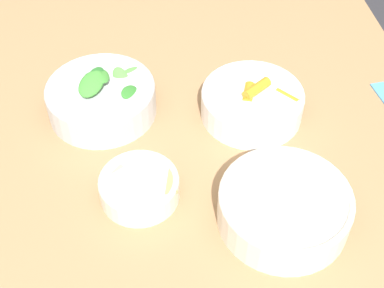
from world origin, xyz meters
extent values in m
cube|color=#99724C|center=(0.00, 0.00, 0.75)|extent=(1.20, 1.04, 0.03)
cube|color=olive|center=(-0.54, 0.46, 0.37)|extent=(0.06, 0.06, 0.74)
cylinder|color=white|center=(-0.12, 0.18, 0.79)|extent=(0.18, 0.18, 0.05)
torus|color=white|center=(-0.12, 0.18, 0.82)|extent=(0.18, 0.18, 0.01)
cylinder|color=orange|center=(-0.11, 0.17, 0.80)|extent=(0.02, 0.05, 0.02)
cylinder|color=orange|center=(-0.13, 0.18, 0.81)|extent=(0.05, 0.04, 0.02)
cylinder|color=orange|center=(-0.11, 0.24, 0.81)|extent=(0.05, 0.05, 0.02)
cylinder|color=orange|center=(-0.13, 0.19, 0.82)|extent=(0.05, 0.06, 0.02)
cylinder|color=silver|center=(-0.16, -0.08, 0.79)|extent=(0.19, 0.19, 0.06)
torus|color=silver|center=(-0.16, -0.08, 0.82)|extent=(0.19, 0.19, 0.01)
ellipsoid|color=#4C933D|center=(-0.20, -0.02, 0.81)|extent=(0.06, 0.07, 0.03)
ellipsoid|color=#2D7028|center=(-0.14, -0.02, 0.81)|extent=(0.04, 0.03, 0.01)
ellipsoid|color=#235B23|center=(-0.17, -0.10, 0.84)|extent=(0.04, 0.04, 0.02)
ellipsoid|color=#2D7028|center=(-0.14, -0.03, 0.82)|extent=(0.04, 0.04, 0.02)
ellipsoid|color=#3D8433|center=(-0.17, -0.08, 0.84)|extent=(0.04, 0.03, 0.02)
ellipsoid|color=#3D8433|center=(-0.15, -0.10, 0.84)|extent=(0.07, 0.06, 0.03)
ellipsoid|color=#4C933D|center=(-0.19, -0.05, 0.82)|extent=(0.04, 0.04, 0.04)
ellipsoid|color=#235B23|center=(-0.17, -0.09, 0.84)|extent=(0.04, 0.04, 0.03)
cylinder|color=silver|center=(0.11, 0.18, 0.79)|extent=(0.20, 0.20, 0.06)
torus|color=silver|center=(0.11, 0.18, 0.82)|extent=(0.20, 0.20, 0.01)
cylinder|color=#936042|center=(0.11, 0.18, 0.79)|extent=(0.18, 0.18, 0.03)
ellipsoid|color=#8E5B3D|center=(0.05, 0.12, 0.81)|extent=(0.01, 0.01, 0.01)
ellipsoid|color=#AD7551|center=(0.06, 0.12, 0.81)|extent=(0.01, 0.01, 0.01)
ellipsoid|color=#8E5B3D|center=(0.11, 0.12, 0.81)|extent=(0.01, 0.01, 0.01)
ellipsoid|color=#A36B4C|center=(0.10, 0.10, 0.81)|extent=(0.01, 0.01, 0.01)
ellipsoid|color=#A36B4C|center=(0.06, 0.18, 0.81)|extent=(0.01, 0.01, 0.01)
ellipsoid|color=#8E5B3D|center=(0.14, 0.19, 0.81)|extent=(0.01, 0.01, 0.01)
ellipsoid|color=#A36B4C|center=(0.11, 0.13, 0.81)|extent=(0.01, 0.01, 0.01)
ellipsoid|color=#A36B4C|center=(0.06, 0.21, 0.81)|extent=(0.01, 0.01, 0.01)
ellipsoid|color=#8E5B3D|center=(0.11, 0.21, 0.81)|extent=(0.01, 0.01, 0.01)
ellipsoid|color=#A36B4C|center=(0.16, 0.17, 0.81)|extent=(0.01, 0.01, 0.01)
ellipsoid|color=#8E5B3D|center=(0.18, 0.23, 0.81)|extent=(0.01, 0.01, 0.01)
ellipsoid|color=#A36B4C|center=(0.14, 0.13, 0.81)|extent=(0.01, 0.01, 0.01)
ellipsoid|color=#A36B4C|center=(0.17, 0.17, 0.81)|extent=(0.01, 0.01, 0.01)
ellipsoid|color=#AD7551|center=(0.15, 0.21, 0.80)|extent=(0.01, 0.01, 0.01)
ellipsoid|color=#8E5B3D|center=(0.08, 0.24, 0.81)|extent=(0.01, 0.01, 0.01)
ellipsoid|color=#A36B4C|center=(0.16, 0.12, 0.81)|extent=(0.01, 0.01, 0.01)
cylinder|color=#E0A88E|center=(0.14, 0.14, 0.81)|extent=(0.03, 0.03, 0.01)
cylinder|color=tan|center=(0.17, 0.21, 0.81)|extent=(0.02, 0.02, 0.01)
cylinder|color=tan|center=(0.07, 0.13, 0.81)|extent=(0.03, 0.03, 0.01)
cylinder|color=silver|center=(0.04, -0.03, 0.78)|extent=(0.13, 0.13, 0.04)
torus|color=silver|center=(0.04, -0.03, 0.80)|extent=(0.13, 0.13, 0.01)
cube|color=tan|center=(0.04, -0.01, 0.79)|extent=(0.06, 0.05, 0.02)
cube|color=tan|center=(0.04, -0.05, 0.80)|extent=(0.06, 0.07, 0.02)
cube|color=tan|center=(0.05, 0.00, 0.80)|extent=(0.06, 0.06, 0.02)
camera|label=1|loc=(0.57, -0.01, 1.44)|focal=50.00mm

